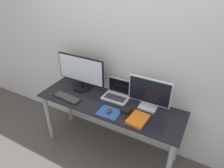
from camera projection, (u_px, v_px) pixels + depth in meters
name	position (u px, v px, depth m)	size (l,w,h in m)	color
ground_plane	(99.00, 163.00, 2.49)	(12.00, 12.00, 0.00)	#4C4742
wall_back	(123.00, 52.00, 2.31)	(7.00, 0.05, 2.50)	silver
desk	(109.00, 112.00, 2.39)	(1.74, 0.55, 0.74)	black
monitor_left	(81.00, 72.00, 2.48)	(0.65, 0.22, 0.44)	black
monitor_right	(149.00, 93.00, 2.14)	(0.47, 0.14, 0.37)	silver
laptop	(117.00, 93.00, 2.41)	(0.31, 0.21, 0.22)	silver
keyboard	(67.00, 98.00, 2.40)	(0.38, 0.15, 0.02)	black
mousepad	(109.00, 112.00, 2.17)	(0.23, 0.19, 0.00)	#2D519E
mouse	(109.00, 111.00, 2.16)	(0.05, 0.08, 0.04)	#333333
book	(138.00, 119.00, 2.05)	(0.20, 0.25, 0.03)	orange
power_brick	(126.00, 110.00, 2.17)	(0.10, 0.09, 0.04)	black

